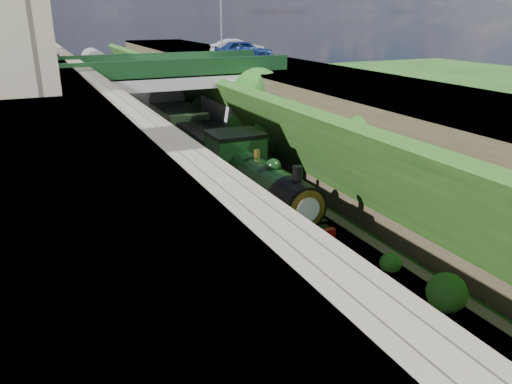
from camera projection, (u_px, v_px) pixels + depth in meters
name	position (u px, v px, depth m)	size (l,w,h in m)	color
ground	(355.00, 336.00, 16.58)	(160.00, 160.00, 0.00)	#1E4714
trackbed	(181.00, 170.00, 33.62)	(10.00, 90.00, 0.20)	#473F38
retaining_wall	(91.00, 128.00, 30.29)	(1.00, 90.00, 7.00)	#756B56
street_plateau_left	(28.00, 133.00, 28.92)	(6.00, 90.00, 7.00)	#262628
street_plateau_right	(305.00, 114.00, 36.33)	(8.00, 90.00, 6.25)	#262628
embankment_slope	(249.00, 125.00, 34.59)	(4.28, 91.62, 6.36)	#1E4714
track_left	(151.00, 172.00, 32.78)	(2.50, 90.00, 0.20)	black
track_right	(198.00, 166.00, 34.04)	(2.50, 90.00, 0.20)	black
road_bridge	(175.00, 101.00, 36.05)	(16.00, 6.40, 7.25)	gray
building_near	(0.00, 40.00, 21.72)	(4.00, 8.00, 4.00)	gray
tree	(259.00, 96.00, 34.63)	(3.60, 3.80, 6.60)	black
lamppost	(222.00, 19.00, 42.14)	(0.87, 0.15, 6.00)	gray
car_blue	(244.00, 51.00, 41.62)	(1.99, 4.94, 1.68)	navy
car_silver	(238.00, 48.00, 45.03)	(1.68, 4.82, 1.59)	#A9A9AD
locomotive	(258.00, 185.00, 25.14)	(3.10, 10.22, 3.83)	black
tender	(209.00, 155.00, 31.52)	(2.70, 6.00, 3.05)	black
coach_front	(158.00, 113.00, 42.13)	(2.90, 18.00, 3.70)	black
coach_middle	(118.00, 85.00, 58.18)	(2.90, 18.00, 3.70)	black
coach_rear	(95.00, 70.00, 74.23)	(2.90, 18.00, 3.70)	black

